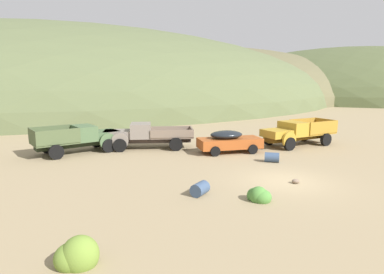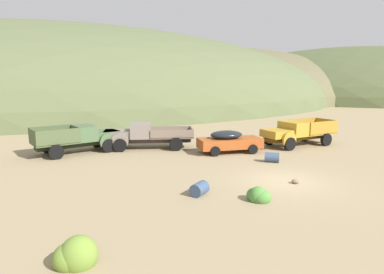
{
  "view_description": "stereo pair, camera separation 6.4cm",
  "coord_description": "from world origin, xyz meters",
  "px_view_note": "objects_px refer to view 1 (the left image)",
  "views": [
    {
      "loc": [
        -9.89,
        -14.18,
        5.17
      ],
      "look_at": [
        -2.62,
        7.1,
        1.26
      ],
      "focal_mm": 31.76,
      "sensor_mm": 36.0,
      "label": 1
    },
    {
      "loc": [
        -9.83,
        -14.2,
        5.17
      ],
      "look_at": [
        -2.62,
        7.1,
        1.26
      ],
      "focal_mm": 31.76,
      "sensor_mm": 36.0,
      "label": 2
    }
  ],
  "objects_px": {
    "truck_primer_gray": "(142,135)",
    "car_oxide_orange": "(231,141)",
    "oil_drum_tipped": "(272,157)",
    "truck_mustard": "(294,133)",
    "truck_weathered_green": "(83,138)",
    "oil_drum_spare": "(200,189)"
  },
  "relations": [
    {
      "from": "truck_weathered_green",
      "to": "oil_drum_spare",
      "type": "distance_m",
      "value": 12.08
    },
    {
      "from": "truck_primer_gray",
      "to": "oil_drum_tipped",
      "type": "xyz_separation_m",
      "value": [
        6.89,
        -6.69,
        -0.69
      ]
    },
    {
      "from": "truck_primer_gray",
      "to": "oil_drum_tipped",
      "type": "bearing_deg",
      "value": 149.06
    },
    {
      "from": "truck_primer_gray",
      "to": "car_oxide_orange",
      "type": "relative_size",
      "value": 1.42
    },
    {
      "from": "truck_weathered_green",
      "to": "truck_mustard",
      "type": "bearing_deg",
      "value": -27.95
    },
    {
      "from": "truck_primer_gray",
      "to": "oil_drum_tipped",
      "type": "distance_m",
      "value": 9.63
    },
    {
      "from": "car_oxide_orange",
      "to": "oil_drum_tipped",
      "type": "xyz_separation_m",
      "value": [
        1.18,
        -3.37,
        -0.51
      ]
    },
    {
      "from": "truck_weathered_green",
      "to": "truck_primer_gray",
      "type": "bearing_deg",
      "value": -18.99
    },
    {
      "from": "oil_drum_tipped",
      "to": "truck_weathered_green",
      "type": "bearing_deg",
      "value": 148.44
    },
    {
      "from": "truck_mustard",
      "to": "oil_drum_tipped",
      "type": "xyz_separation_m",
      "value": [
        -4.39,
        -3.93,
        -0.72
      ]
    },
    {
      "from": "truck_mustard",
      "to": "truck_weathered_green",
      "type": "bearing_deg",
      "value": -19.59
    },
    {
      "from": "truck_primer_gray",
      "to": "oil_drum_spare",
      "type": "relative_size",
      "value": 6.63
    },
    {
      "from": "car_oxide_orange",
      "to": "oil_drum_spare",
      "type": "xyz_separation_m",
      "value": [
        -5.17,
        -7.66,
        -0.52
      ]
    },
    {
      "from": "oil_drum_spare",
      "to": "oil_drum_tipped",
      "type": "distance_m",
      "value": 7.67
    },
    {
      "from": "car_oxide_orange",
      "to": "oil_drum_spare",
      "type": "height_order",
      "value": "car_oxide_orange"
    },
    {
      "from": "truck_weathered_green",
      "to": "truck_mustard",
      "type": "height_order",
      "value": "same"
    },
    {
      "from": "car_oxide_orange",
      "to": "oil_drum_spare",
      "type": "relative_size",
      "value": 4.67
    },
    {
      "from": "car_oxide_orange",
      "to": "truck_primer_gray",
      "type": "bearing_deg",
      "value": 154.03
    },
    {
      "from": "oil_drum_spare",
      "to": "oil_drum_tipped",
      "type": "bearing_deg",
      "value": 33.98
    },
    {
      "from": "truck_mustard",
      "to": "oil_drum_spare",
      "type": "distance_m",
      "value": 13.54
    },
    {
      "from": "truck_weathered_green",
      "to": "oil_drum_tipped",
      "type": "xyz_separation_m",
      "value": [
        11.08,
        -6.81,
        -0.71
      ]
    },
    {
      "from": "truck_weathered_green",
      "to": "truck_primer_gray",
      "type": "distance_m",
      "value": 4.19
    }
  ]
}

